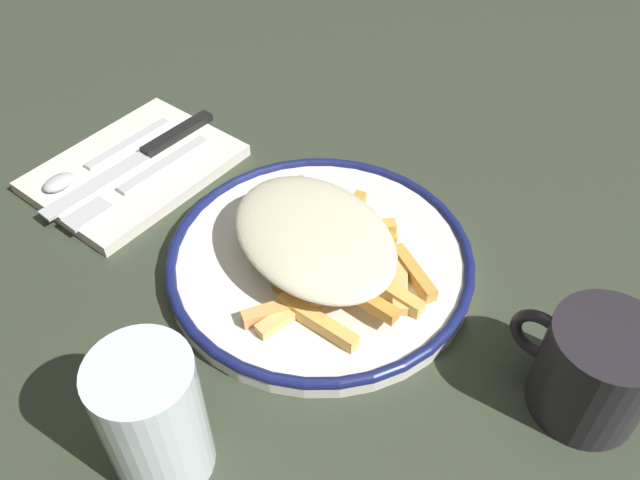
# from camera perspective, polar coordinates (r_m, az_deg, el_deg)

# --- Properties ---
(ground_plane) EXTENTS (2.60, 2.60, 0.00)m
(ground_plane) POSITION_cam_1_polar(r_m,az_deg,el_deg) (0.59, -0.00, -2.32)
(ground_plane) COLOR #31392A
(plate) EXTENTS (0.27, 0.27, 0.02)m
(plate) POSITION_cam_1_polar(r_m,az_deg,el_deg) (0.59, -0.00, -1.66)
(plate) COLOR silver
(plate) RESTS_ON ground_plane
(fries_heap) EXTENTS (0.20, 0.18, 0.04)m
(fries_heap) POSITION_cam_1_polar(r_m,az_deg,el_deg) (0.56, 0.11, -0.37)
(fries_heap) COLOR tan
(fries_heap) RESTS_ON plate
(napkin) EXTENTS (0.15, 0.19, 0.01)m
(napkin) POSITION_cam_1_polar(r_m,az_deg,el_deg) (0.71, -15.58, 5.92)
(napkin) COLOR silver
(napkin) RESTS_ON ground_plane
(fork) EXTENTS (0.02, 0.18, 0.01)m
(fork) POSITION_cam_1_polar(r_m,az_deg,el_deg) (0.68, -15.01, 5.06)
(fork) COLOR silver
(fork) RESTS_ON napkin
(knife) EXTENTS (0.02, 0.21, 0.01)m
(knife) POSITION_cam_1_polar(r_m,az_deg,el_deg) (0.71, -14.55, 7.26)
(knife) COLOR black
(knife) RESTS_ON napkin
(spoon) EXTENTS (0.02, 0.15, 0.01)m
(spoon) POSITION_cam_1_polar(r_m,az_deg,el_deg) (0.71, -19.31, 5.95)
(spoon) COLOR silver
(spoon) RESTS_ON napkin
(water_glass) EXTENTS (0.07, 0.07, 0.11)m
(water_glass) POSITION_cam_1_polar(r_m,az_deg,el_deg) (0.45, -14.06, -14.62)
(water_glass) COLOR silver
(water_glass) RESTS_ON ground_plane
(coffee_mug) EXTENTS (0.11, 0.08, 0.08)m
(coffee_mug) POSITION_cam_1_polar(r_m,az_deg,el_deg) (0.51, 22.39, -10.21)
(coffee_mug) COLOR #242127
(coffee_mug) RESTS_ON ground_plane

